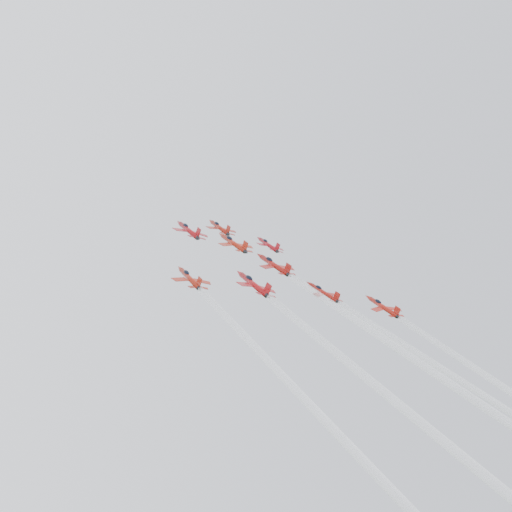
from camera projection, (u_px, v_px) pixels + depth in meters
jet_lead at (219, 227)px, 163.43m from camera, size 9.78×12.37×8.35m
jet_row2_left at (188, 230)px, 148.49m from camera, size 10.40×13.17×8.89m
jet_row2_center at (233, 243)px, 150.95m from camera, size 10.61×13.44×9.07m
jet_row2_right at (268, 244)px, 162.64m from camera, size 9.19×11.63×7.85m
jet_center at (421, 374)px, 102.39m from camera, size 10.60×97.88×62.93m
jet_rear_farleft at (307, 396)px, 79.23m from camera, size 8.47×78.22×50.28m
jet_rear_left at (419, 423)px, 82.63m from camera, size 10.18×94.01×60.44m
jet_rear_right at (457, 388)px, 101.29m from camera, size 8.40×77.57×49.86m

